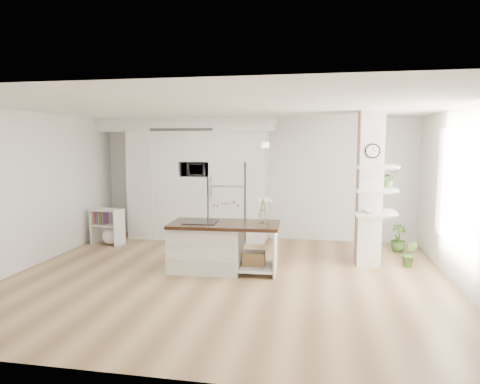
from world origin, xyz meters
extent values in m
cube|color=tan|center=(0.00, 0.00, 0.00)|extent=(7.00, 6.00, 0.01)
cube|color=white|center=(0.00, 0.00, 2.70)|extent=(7.00, 6.00, 0.04)
cube|color=silver|center=(0.00, 3.00, 1.35)|extent=(7.00, 0.04, 2.70)
cube|color=silver|center=(0.00, -3.00, 1.35)|extent=(7.00, 0.04, 2.70)
cube|color=silver|center=(-3.50, 0.00, 1.35)|extent=(0.04, 6.00, 2.70)
cube|color=silver|center=(3.50, 0.00, 1.35)|extent=(0.04, 6.00, 2.70)
cube|color=white|center=(-2.20, 2.67, 1.20)|extent=(1.20, 0.65, 2.40)
cube|color=white|center=(-1.27, 2.67, 0.71)|extent=(0.65, 0.65, 1.42)
cube|color=white|center=(-1.27, 2.67, 2.08)|extent=(0.65, 0.65, 0.65)
cube|color=white|center=(-0.53, 2.67, 2.08)|extent=(0.85, 0.65, 0.65)
cube|color=white|center=(0.10, 2.67, 1.20)|extent=(0.40, 0.65, 2.40)
cube|color=silver|center=(-1.50, 2.65, 2.55)|extent=(4.00, 0.70, 0.30)
cube|color=#262626|center=(-1.50, 2.31, 2.44)|extent=(1.40, 0.04, 0.06)
cube|color=white|center=(-0.53, 2.68, 0.88)|extent=(0.78, 0.66, 1.75)
cube|color=#B2B2B7|center=(-0.53, 2.34, 1.24)|extent=(0.78, 0.01, 0.03)
cube|color=silver|center=(2.30, 1.20, 1.35)|extent=(0.40, 0.40, 2.70)
cube|color=tan|center=(2.09, 1.20, 1.35)|extent=(0.02, 0.40, 2.70)
cube|color=tan|center=(2.30, 1.41, 1.35)|extent=(0.40, 0.02, 2.70)
cylinder|color=black|center=(2.30, 0.99, 2.02)|extent=(0.25, 0.03, 0.25)
cylinder|color=white|center=(2.30, 0.98, 2.02)|extent=(0.21, 0.01, 0.21)
plane|color=white|center=(3.48, 0.30, 1.50)|extent=(0.00, 2.40, 2.40)
cylinder|color=white|center=(1.70, 0.15, 2.12)|extent=(0.12, 0.12, 0.10)
cube|color=white|center=(-0.44, 0.36, 0.38)|extent=(1.22, 0.82, 0.77)
cube|color=white|center=(0.42, 0.40, 0.10)|extent=(0.67, 0.80, 0.04)
cube|color=white|center=(0.73, 0.41, 0.38)|extent=(0.06, 0.78, 0.77)
cube|color=#341B0F|center=(-0.12, 0.37, 0.79)|extent=(1.86, 0.94, 0.05)
cube|color=black|center=(-0.53, 0.36, 0.83)|extent=(0.57, 0.48, 0.01)
cube|color=tan|center=(0.38, 0.39, 0.23)|extent=(0.38, 0.29, 0.23)
cylinder|color=white|center=(0.51, 0.49, 0.93)|extent=(0.12, 0.12, 0.22)
cube|color=white|center=(-3.30, 1.84, 0.38)|extent=(0.09, 0.37, 0.76)
cube|color=white|center=(-2.70, 1.74, 0.38)|extent=(0.09, 0.37, 0.76)
cube|color=white|center=(-3.00, 1.79, 0.74)|extent=(0.69, 0.47, 0.03)
cube|color=white|center=(-3.00, 1.79, 0.41)|extent=(0.66, 0.47, 0.03)
sphere|color=white|center=(-2.91, 1.77, 0.18)|extent=(0.37, 0.37, 0.37)
imported|color=#436E2C|center=(3.00, 1.16, 0.24)|extent=(0.30, 0.26, 0.47)
imported|color=#436E2C|center=(3.00, 2.25, 0.27)|extent=(0.33, 0.33, 0.53)
imported|color=#2D2D2D|center=(-1.27, 2.62, 1.57)|extent=(0.54, 0.37, 0.30)
imported|color=#436E2C|center=(2.63, 1.30, 1.52)|extent=(0.27, 0.23, 0.30)
imported|color=white|center=(2.30, 0.90, 1.00)|extent=(0.22, 0.22, 0.05)
camera|label=1|loc=(1.41, -6.52, 2.15)|focal=32.00mm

